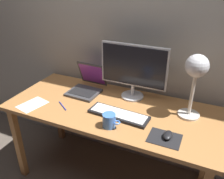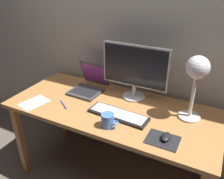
# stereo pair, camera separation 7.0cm
# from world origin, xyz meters

# --- Properties ---
(ground_plane) EXTENTS (4.80, 4.80, 0.00)m
(ground_plane) POSITION_xyz_m (0.00, 0.00, 0.00)
(ground_plane) COLOR brown
(ground_plane) RESTS_ON ground
(back_wall) EXTENTS (4.80, 0.06, 2.60)m
(back_wall) POSITION_xyz_m (0.00, 0.40, 1.30)
(back_wall) COLOR #9E998E
(back_wall) RESTS_ON ground
(desk) EXTENTS (1.60, 0.70, 0.74)m
(desk) POSITION_xyz_m (0.00, 0.00, 0.66)
(desk) COLOR #A8703D
(desk) RESTS_ON ground
(monitor) EXTENTS (0.53, 0.18, 0.44)m
(monitor) POSITION_xyz_m (0.09, 0.22, 0.99)
(monitor) COLOR silver
(monitor) RESTS_ON desk
(keyboard_main) EXTENTS (0.45, 0.17, 0.03)m
(keyboard_main) POSITION_xyz_m (0.10, -0.09, 0.75)
(keyboard_main) COLOR black
(keyboard_main) RESTS_ON desk
(laptop) EXTENTS (0.26, 0.31, 0.23)m
(laptop) POSITION_xyz_m (-0.30, 0.17, 0.80)
(laptop) COLOR #38383A
(laptop) RESTS_ON desk
(desk_lamp) EXTENTS (0.15, 0.15, 0.46)m
(desk_lamp) POSITION_xyz_m (0.55, 0.12, 1.08)
(desk_lamp) COLOR beige
(desk_lamp) RESTS_ON desk
(mousepad) EXTENTS (0.20, 0.16, 0.00)m
(mousepad) POSITION_xyz_m (0.45, -0.20, 0.74)
(mousepad) COLOR black
(mousepad) RESTS_ON desk
(mouse) EXTENTS (0.06, 0.10, 0.03)m
(mouse) POSITION_xyz_m (0.47, -0.19, 0.76)
(mouse) COLOR black
(mouse) RESTS_ON mousepad
(coffee_mug) EXTENTS (0.12, 0.09, 0.10)m
(coffee_mug) POSITION_xyz_m (0.09, -0.23, 0.79)
(coffee_mug) COLOR #3F72CC
(coffee_mug) RESTS_ON desk
(paper_sheet_near_mouse) EXTENTS (0.19, 0.24, 0.00)m
(paper_sheet_near_mouse) POSITION_xyz_m (-0.57, -0.22, 0.74)
(paper_sheet_near_mouse) COLOR white
(paper_sheet_near_mouse) RESTS_ON desk
(pen) EXTENTS (0.12, 0.09, 0.01)m
(pen) POSITION_xyz_m (-0.35, -0.14, 0.74)
(pen) COLOR #2633A5
(pen) RESTS_ON desk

